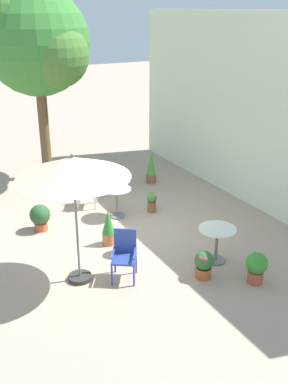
% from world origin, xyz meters
% --- Properties ---
extents(ground_plane, '(60.00, 60.00, 0.00)m').
position_xyz_m(ground_plane, '(0.00, 0.00, 0.00)').
color(ground_plane, tan).
extents(villa_facade, '(10.56, 0.30, 4.64)m').
position_xyz_m(villa_facade, '(0.00, 3.70, 2.32)').
color(villa_facade, silver).
rests_on(villa_facade, ground).
extents(shade_tree, '(3.02, 2.87, 5.27)m').
position_xyz_m(shade_tree, '(-4.36, -0.35, 3.84)').
color(shade_tree, brown).
rests_on(shade_tree, ground).
extents(patio_umbrella_0, '(1.97, 1.97, 2.45)m').
position_xyz_m(patio_umbrella_0, '(1.21, -1.52, 2.18)').
color(patio_umbrella_0, '#2D2D2D').
rests_on(patio_umbrella_0, ground).
extents(cafe_table_0, '(0.74, 0.74, 0.72)m').
position_xyz_m(cafe_table_0, '(1.88, 1.10, 0.50)').
color(cafe_table_0, silver).
rests_on(cafe_table_0, ground).
extents(cafe_table_1, '(0.69, 0.69, 0.72)m').
position_xyz_m(cafe_table_1, '(-0.91, 0.25, 0.50)').
color(cafe_table_1, white).
rests_on(cafe_table_1, ground).
extents(patio_chair_0, '(0.63, 0.62, 0.93)m').
position_xyz_m(patio_chair_0, '(1.52, -0.73, 0.52)').
color(patio_chair_0, '#2C4395').
rests_on(patio_chair_0, ground).
extents(patio_chair_1, '(0.62, 0.63, 0.97)m').
position_xyz_m(patio_chair_1, '(-1.78, -0.08, 0.55)').
color(patio_chair_1, silver).
rests_on(patio_chair_1, ground).
extents(patio_chair_2, '(0.58, 0.58, 0.86)m').
position_xyz_m(patio_chair_2, '(-2.73, 0.12, 0.51)').
color(patio_chair_2, white).
rests_on(patio_chair_2, ground).
extents(potted_plant_0, '(0.46, 0.46, 0.61)m').
position_xyz_m(potted_plant_0, '(-1.08, -1.58, 0.34)').
color(potted_plant_0, '#BC5231').
rests_on(potted_plant_0, ground).
extents(potted_plant_1, '(0.40, 0.40, 0.60)m').
position_xyz_m(potted_plant_1, '(2.83, 1.29, 0.34)').
color(potted_plant_1, '#AB4E36').
rests_on(potted_plant_1, ground).
extents(potted_plant_2, '(0.36, 0.36, 0.54)m').
position_xyz_m(potted_plant_2, '(2.25, 0.55, 0.29)').
color(potted_plant_2, '#B25A2E').
rests_on(potted_plant_2, ground).
extents(potted_plant_3, '(0.36, 0.36, 0.55)m').
position_xyz_m(potted_plant_3, '(0.77, -0.33, 0.30)').
color(potted_plant_3, '#CA6448').
rests_on(potted_plant_3, ground).
extents(potted_plant_4, '(0.29, 0.29, 0.93)m').
position_xyz_m(potted_plant_4, '(-2.50, 2.08, 0.44)').
color(potted_plant_4, brown).
rests_on(potted_plant_4, ground).
extents(potted_plant_5, '(0.36, 0.36, 0.59)m').
position_xyz_m(potted_plant_5, '(-2.85, 1.21, 0.31)').
color(potted_plant_5, '#AF5032').
rests_on(potted_plant_5, ground).
extents(potted_plant_6, '(0.28, 0.28, 0.78)m').
position_xyz_m(potted_plant_6, '(0.24, -0.48, 0.39)').
color(potted_plant_6, '#C77149').
rests_on(potted_plant_6, ground).
extents(potted_plant_7, '(0.26, 0.26, 0.52)m').
position_xyz_m(potted_plant_7, '(-0.74, 1.12, 0.29)').
color(potted_plant_7, brown).
rests_on(potted_plant_7, ground).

